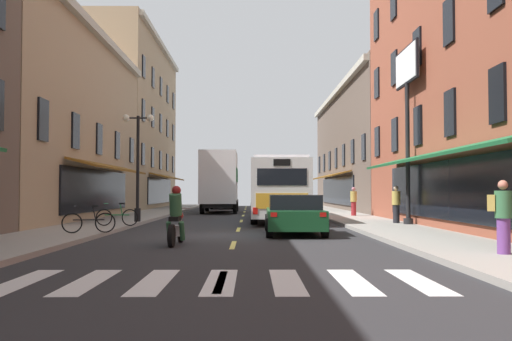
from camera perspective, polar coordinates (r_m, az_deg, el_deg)
The scene contains 17 objects.
ground_plane at distance 19.69m, azimuth -1.96°, elevation -6.60°, with size 34.80×80.00×0.10m, color #28282B.
lane_centre_dashes at distance 19.43m, azimuth -1.98°, elevation -6.50°, with size 0.14×73.90×0.01m.
crosswalk_near at distance 9.75m, azimuth -3.52°, elevation -10.92°, with size 7.10×2.80×0.01m.
sidewalk_left at distance 20.69m, azimuth -18.61°, elevation -5.94°, with size 3.00×80.00×0.14m, color gray.
sidewalk_right at distance 20.39m, azimuth 14.95°, elevation -6.04°, with size 3.00×80.00×0.14m, color gray.
billboard_sign at distance 25.15m, azimuth 14.77°, elevation 8.02°, with size 0.40×3.17×7.43m.
transit_bus at distance 29.74m, azimuth 2.15°, elevation -1.88°, with size 2.79×12.32×3.05m.
box_truck at distance 40.31m, azimuth -3.60°, elevation -1.20°, with size 2.53×8.21×4.17m.
sedan_near at distance 49.62m, azimuth -3.25°, elevation -2.97°, with size 2.07×4.53×1.43m.
sedan_mid at distance 20.24m, azimuth 3.80°, elevation -4.34°, with size 2.07×4.78×1.38m.
motorcycle_rider at distance 16.29m, azimuth -7.92°, elevation -4.85°, with size 0.62×2.07×1.66m.
bicycle_near at distance 23.42m, azimuth -13.63°, elevation -4.47°, with size 1.71×0.48×0.91m.
bicycle_mid at distance 19.64m, azimuth -16.26°, elevation -4.92°, with size 1.68×0.53×0.91m.
pedestrian_near at distance 13.64m, azimuth 23.26°, elevation -4.08°, with size 0.52×0.43×1.61m.
pedestrian_mid at distance 32.77m, azimuth 9.67°, elevation -3.01°, with size 0.36×0.36×1.60m.
pedestrian_far at distance 25.51m, azimuth 13.74°, elevation -3.24°, with size 0.36×0.36×1.61m.
street_lamp_twin at distance 26.52m, azimuth -11.65°, elevation 0.85°, with size 1.42×0.32×4.85m.
Camera 1 is at (0.51, -19.62, 1.50)m, focal length 40.29 mm.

